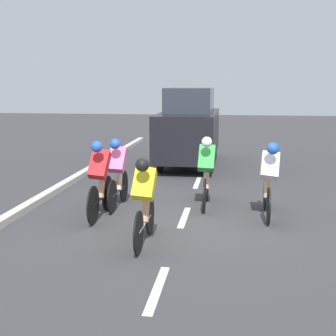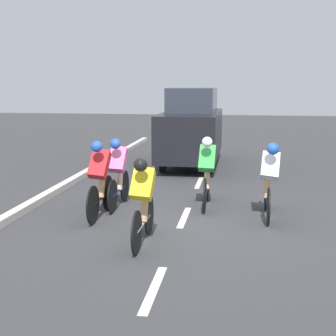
{
  "view_description": "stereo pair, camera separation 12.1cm",
  "coord_description": "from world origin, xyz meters",
  "views": [
    {
      "loc": [
        -0.89,
        8.4,
        2.52
      ],
      "look_at": [
        0.32,
        -0.18,
        0.95
      ],
      "focal_mm": 50.0,
      "sensor_mm": 36.0,
      "label": 1
    },
    {
      "loc": [
        -1.01,
        8.38,
        2.52
      ],
      "look_at": [
        0.32,
        -0.18,
        0.95
      ],
      "focal_mm": 50.0,
      "sensor_mm": 36.0,
      "label": 2
    }
  ],
  "objects": [
    {
      "name": "curb",
      "position": [
        3.2,
        -0.18,
        0.07
      ],
      "size": [
        0.2,
        23.77,
        0.14
      ],
      "primitive_type": "cube",
      "color": "beige",
      "rests_on": "ground"
    },
    {
      "name": "cyclist_pink",
      "position": [
        1.42,
        -0.69,
        0.76
      ],
      "size": [
        0.35,
        1.66,
        1.46
      ],
      "color": "black",
      "rests_on": "ground"
    },
    {
      "name": "cyclist_yellow",
      "position": [
        0.46,
        1.46,
        0.75
      ],
      "size": [
        0.36,
        1.64,
        1.44
      ],
      "color": "black",
      "rests_on": "ground"
    },
    {
      "name": "cyclist_white",
      "position": [
        -1.57,
        -0.39,
        0.77
      ],
      "size": [
        0.37,
        1.72,
        1.47
      ],
      "color": "black",
      "rests_on": "ground"
    },
    {
      "name": "ground_plane",
      "position": [
        0.0,
        0.0,
        0.0
      ],
      "size": [
        60.0,
        60.0,
        0.0
      ],
      "primitive_type": "plane",
      "color": "#38383A"
    },
    {
      "name": "lane_stripe_near",
      "position": [
        0.0,
        3.02,
        0.0
      ],
      "size": [
        0.12,
        1.4,
        0.01
      ],
      "primitive_type": "cube",
      "color": "white",
      "rests_on": "ground"
    },
    {
      "name": "lane_stripe_mid",
      "position": [
        0.0,
        -0.18,
        0.0
      ],
      "size": [
        0.12,
        1.4,
        0.01
      ],
      "primitive_type": "cube",
      "color": "white",
      "rests_on": "ground"
    },
    {
      "name": "cyclist_red",
      "position": [
        1.57,
        0.09,
        0.77
      ],
      "size": [
        0.37,
        1.68,
        1.51
      ],
      "color": "black",
      "rests_on": "ground"
    },
    {
      "name": "cyclist_green",
      "position": [
        -0.36,
        -1.01,
        0.77
      ],
      "size": [
        0.34,
        1.66,
        1.49
      ],
      "color": "black",
      "rests_on": "ground"
    },
    {
      "name": "support_car",
      "position": [
        0.48,
        -6.11,
        1.18
      ],
      "size": [
        1.7,
        4.45,
        2.39
      ],
      "color": "black",
      "rests_on": "ground"
    },
    {
      "name": "lane_stripe_far",
      "position": [
        0.0,
        -3.38,
        0.0
      ],
      "size": [
        0.12,
        1.4,
        0.01
      ],
      "primitive_type": "cube",
      "color": "white",
      "rests_on": "ground"
    }
  ]
}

